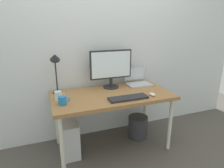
{
  "coord_description": "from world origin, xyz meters",
  "views": [
    {
      "loc": [
        -0.74,
        -1.99,
        1.49
      ],
      "look_at": [
        0.0,
        0.0,
        0.83
      ],
      "focal_mm": 30.82,
      "sensor_mm": 36.0,
      "label": 1
    }
  ],
  "objects_px": {
    "computer_tower": "(70,137)",
    "desk_lamp": "(55,64)",
    "glass_cup": "(58,96)",
    "keyboard": "(128,98)",
    "laptop": "(137,80)",
    "wastebasket": "(138,127)",
    "monitor": "(111,67)",
    "coffee_mug": "(63,101)",
    "desk": "(112,99)",
    "mouse": "(152,94)"
  },
  "relations": [
    {
      "from": "computer_tower",
      "to": "desk_lamp",
      "type": "bearing_deg",
      "value": 113.1
    },
    {
      "from": "glass_cup",
      "to": "keyboard",
      "type": "bearing_deg",
      "value": -18.51
    },
    {
      "from": "laptop",
      "to": "wastebasket",
      "type": "relative_size",
      "value": 1.07
    },
    {
      "from": "laptop",
      "to": "keyboard",
      "type": "xyz_separation_m",
      "value": [
        -0.35,
        -0.46,
        -0.05
      ]
    },
    {
      "from": "monitor",
      "to": "wastebasket",
      "type": "bearing_deg",
      "value": -23.79
    },
    {
      "from": "wastebasket",
      "to": "desk_lamp",
      "type": "bearing_deg",
      "value": 171.55
    },
    {
      "from": "monitor",
      "to": "glass_cup",
      "type": "bearing_deg",
      "value": -163.28
    },
    {
      "from": "glass_cup",
      "to": "computer_tower",
      "type": "height_order",
      "value": "glass_cup"
    },
    {
      "from": "monitor",
      "to": "keyboard",
      "type": "height_order",
      "value": "monitor"
    },
    {
      "from": "coffee_mug",
      "to": "wastebasket",
      "type": "distance_m",
      "value": 1.17
    },
    {
      "from": "desk",
      "to": "keyboard",
      "type": "relative_size",
      "value": 3.16
    },
    {
      "from": "coffee_mug",
      "to": "wastebasket",
      "type": "relative_size",
      "value": 0.39
    },
    {
      "from": "coffee_mug",
      "to": "glass_cup",
      "type": "height_order",
      "value": "glass_cup"
    },
    {
      "from": "laptop",
      "to": "coffee_mug",
      "type": "bearing_deg",
      "value": -160.32
    },
    {
      "from": "glass_cup",
      "to": "wastebasket",
      "type": "bearing_deg",
      "value": 3.13
    },
    {
      "from": "computer_tower",
      "to": "wastebasket",
      "type": "relative_size",
      "value": 1.4
    },
    {
      "from": "desk_lamp",
      "to": "computer_tower",
      "type": "distance_m",
      "value": 0.88
    },
    {
      "from": "keyboard",
      "to": "coffee_mug",
      "type": "height_order",
      "value": "coffee_mug"
    },
    {
      "from": "monitor",
      "to": "glass_cup",
      "type": "relative_size",
      "value": 4.72
    },
    {
      "from": "wastebasket",
      "to": "keyboard",
      "type": "bearing_deg",
      "value": -135.04
    },
    {
      "from": "monitor",
      "to": "wastebasket",
      "type": "height_order",
      "value": "monitor"
    },
    {
      "from": "keyboard",
      "to": "mouse",
      "type": "height_order",
      "value": "mouse"
    },
    {
      "from": "desk_lamp",
      "to": "wastebasket",
      "type": "relative_size",
      "value": 1.66
    },
    {
      "from": "desk_lamp",
      "to": "computer_tower",
      "type": "height_order",
      "value": "desk_lamp"
    },
    {
      "from": "mouse",
      "to": "computer_tower",
      "type": "relative_size",
      "value": 0.21
    },
    {
      "from": "monitor",
      "to": "glass_cup",
      "type": "xyz_separation_m",
      "value": [
        -0.67,
        -0.2,
        -0.23
      ]
    },
    {
      "from": "computer_tower",
      "to": "mouse",
      "type": "bearing_deg",
      "value": -15.51
    },
    {
      "from": "computer_tower",
      "to": "monitor",
      "type": "bearing_deg",
      "value": 17.69
    },
    {
      "from": "laptop",
      "to": "coffee_mug",
      "type": "xyz_separation_m",
      "value": [
        -1.04,
        -0.37,
        -0.01
      ]
    },
    {
      "from": "mouse",
      "to": "computer_tower",
      "type": "height_order",
      "value": "mouse"
    },
    {
      "from": "monitor",
      "to": "wastebasket",
      "type": "relative_size",
      "value": 1.8
    },
    {
      "from": "coffee_mug",
      "to": "computer_tower",
      "type": "relative_size",
      "value": 0.28
    },
    {
      "from": "desk",
      "to": "wastebasket",
      "type": "bearing_deg",
      "value": 10.83
    },
    {
      "from": "keyboard",
      "to": "computer_tower",
      "type": "bearing_deg",
      "value": 157.76
    },
    {
      "from": "laptop",
      "to": "computer_tower",
      "type": "relative_size",
      "value": 0.76
    },
    {
      "from": "coffee_mug",
      "to": "wastebasket",
      "type": "xyz_separation_m",
      "value": [
        0.98,
        0.2,
        -0.6
      ]
    },
    {
      "from": "desk",
      "to": "mouse",
      "type": "height_order",
      "value": "mouse"
    },
    {
      "from": "laptop",
      "to": "computer_tower",
      "type": "bearing_deg",
      "value": -168.07
    },
    {
      "from": "monitor",
      "to": "glass_cup",
      "type": "distance_m",
      "value": 0.74
    },
    {
      "from": "keyboard",
      "to": "wastebasket",
      "type": "distance_m",
      "value": 0.71
    },
    {
      "from": "desk_lamp",
      "to": "wastebasket",
      "type": "distance_m",
      "value": 1.36
    },
    {
      "from": "desk",
      "to": "wastebasket",
      "type": "relative_size",
      "value": 4.64
    },
    {
      "from": "laptop",
      "to": "desk_lamp",
      "type": "height_order",
      "value": "desk_lamp"
    },
    {
      "from": "monitor",
      "to": "laptop",
      "type": "distance_m",
      "value": 0.44
    },
    {
      "from": "coffee_mug",
      "to": "keyboard",
      "type": "bearing_deg",
      "value": -7.45
    },
    {
      "from": "keyboard",
      "to": "coffee_mug",
      "type": "distance_m",
      "value": 0.7
    },
    {
      "from": "keyboard",
      "to": "mouse",
      "type": "xyz_separation_m",
      "value": [
        0.3,
        -0.0,
        0.01
      ]
    },
    {
      "from": "mouse",
      "to": "coffee_mug",
      "type": "xyz_separation_m",
      "value": [
        -0.99,
        0.09,
        0.03
      ]
    },
    {
      "from": "desk_lamp",
      "to": "computer_tower",
      "type": "relative_size",
      "value": 1.19
    },
    {
      "from": "wastebasket",
      "to": "glass_cup",
      "type": "bearing_deg",
      "value": -176.87
    }
  ]
}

